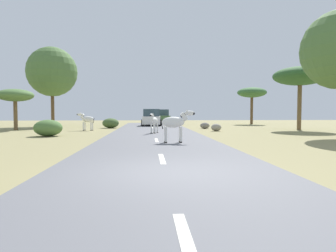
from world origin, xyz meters
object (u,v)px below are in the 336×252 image
at_px(bush_3, 48,128).
at_px(tree_3, 52,72).
at_px(tree_2, 15,96).
at_px(car_1, 162,117).
at_px(zebra_0, 154,121).
at_px(tree_0, 252,93).
at_px(zebra_2, 175,123).
at_px(car_0, 152,118).
at_px(rock_0, 216,127).
at_px(bush_0, 111,123).
at_px(zebra_1, 87,120).
at_px(tree_7, 300,76).
at_px(rock_1, 205,126).

bearing_deg(bush_3, tree_3, 106.16).
bearing_deg(tree_2, tree_3, 80.42).
xyz_separation_m(car_1, tree_2, (-12.52, -11.91, 1.96)).
bearing_deg(zebra_0, tree_0, -111.20).
xyz_separation_m(zebra_2, car_0, (-0.89, 17.46, -0.14)).
xyz_separation_m(zebra_2, rock_0, (4.02, 8.82, -0.70)).
height_order(car_0, rock_0, car_0).
bearing_deg(bush_3, car_0, 62.97).
bearing_deg(bush_0, tree_2, -161.26).
xyz_separation_m(zebra_1, car_1, (6.57, 12.86, -0.03)).
relative_size(zebra_2, bush_3, 0.98).
height_order(tree_2, tree_3, tree_3).
height_order(tree_0, tree_7, tree_7).
height_order(tree_0, tree_3, tree_3).
distance_m(rock_0, rock_1, 3.36).
xyz_separation_m(zebra_2, tree_3, (-11.08, 17.38, 4.59)).
bearing_deg(bush_3, tree_7, 15.48).
xyz_separation_m(tree_7, bush_3, (-18.63, -5.16, -3.89)).
xyz_separation_m(zebra_1, zebra_2, (6.17, -10.23, 0.11)).
distance_m(tree_2, rock_0, 16.52).
height_order(zebra_0, bush_0, zebra_0).
relative_size(tree_2, tree_3, 0.41).
bearing_deg(tree_0, bush_0, -154.19).
height_order(zebra_2, car_0, car_0).
relative_size(zebra_0, rock_0, 1.78).
height_order(car_0, bush_0, car_0).
bearing_deg(car_0, bush_3, -114.71).
bearing_deg(tree_7, bush_0, 166.47).
distance_m(tree_3, rock_1, 16.61).
xyz_separation_m(zebra_0, bush_0, (-3.86, 7.45, -0.43)).
distance_m(car_0, rock_0, 9.96).
bearing_deg(tree_2, car_0, 29.20).
bearing_deg(rock_0, zebra_1, 172.10).
bearing_deg(rock_0, zebra_2, -114.50).
distance_m(zebra_2, car_0, 17.48).
xyz_separation_m(car_0, bush_3, (-6.51, -12.76, -0.34)).
relative_size(zebra_2, car_0, 0.38).
height_order(tree_2, bush_0, tree_2).
bearing_deg(car_0, car_1, 79.41).
xyz_separation_m(bush_0, rock_0, (8.75, -4.87, -0.17)).
bearing_deg(tree_3, bush_3, -73.84).
bearing_deg(tree_0, tree_2, -156.35).
bearing_deg(zebra_0, zebra_1, -19.45).
bearing_deg(tree_3, zebra_0, -47.49).
xyz_separation_m(zebra_0, tree_7, (12.09, 3.61, 3.52)).
xyz_separation_m(zebra_0, car_1, (1.27, 16.85, -0.03)).
distance_m(zebra_0, tree_0, 19.70).
height_order(zebra_1, tree_3, tree_3).
bearing_deg(zebra_2, tree_2, -135.92).
bearing_deg(tree_0, rock_0, -119.99).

